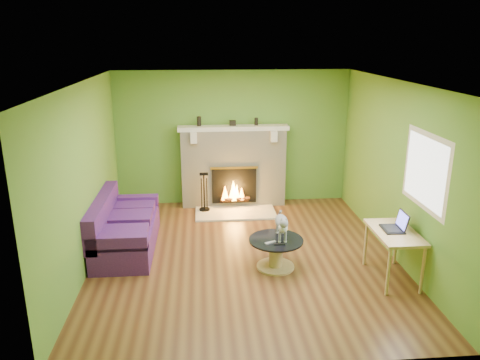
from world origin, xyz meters
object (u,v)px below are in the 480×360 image
at_px(coffee_table, 276,251).
at_px(cat, 281,225).
at_px(sofa, 123,229).
at_px(desk, 394,237).

bearing_deg(coffee_table, cat, 32.01).
height_order(coffee_table, cat, cat).
relative_size(sofa, cat, 2.94).
height_order(sofa, desk, sofa).
relative_size(sofa, coffee_table, 2.39).
bearing_deg(desk, sofa, 161.39).
relative_size(coffee_table, cat, 1.23).
relative_size(coffee_table, desk, 0.82).
distance_m(sofa, coffee_table, 2.43).
xyz_separation_m(sofa, cat, (2.35, -0.79, 0.31)).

